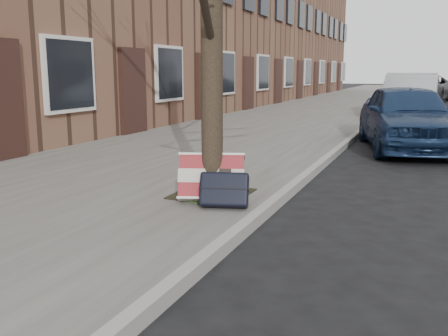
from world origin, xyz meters
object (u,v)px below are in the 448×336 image
at_px(suitcase_red, 212,178).
at_px(car_near_front, 407,117).
at_px(car_near_mid, 410,96).
at_px(suitcase_navy, 224,189).

height_order(suitcase_red, car_near_front, car_near_front).
distance_m(car_near_front, car_near_mid, 6.89).
relative_size(suitcase_navy, car_near_front, 0.13).
bearing_deg(car_near_mid, car_near_front, -87.70).
height_order(suitcase_navy, car_near_mid, car_near_mid).
height_order(car_near_front, car_near_mid, car_near_mid).
height_order(suitcase_navy, car_near_front, car_near_front).
bearing_deg(car_near_front, suitcase_navy, -118.40).
bearing_deg(suitcase_navy, car_near_mid, 68.06).
bearing_deg(car_near_front, suitcase_red, -120.91).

